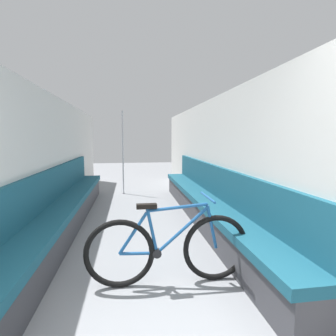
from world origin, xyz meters
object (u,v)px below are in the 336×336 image
Objects in this scene: bench_seat_row_left at (64,210)px; grab_pole_near at (123,154)px; bench_seat_row_right at (207,205)px; bicycle at (169,249)px.

bench_seat_row_left is 2.57× the size of grab_pole_near.
bench_seat_row_right is (2.36, 0.00, 0.00)m from bench_seat_row_left.
bicycle is at bearing -83.04° from grab_pole_near.
grab_pole_near is (-0.55, 4.49, 0.70)m from bicycle.
grab_pole_near is at bearing 118.77° from bench_seat_row_right.
grab_pole_near is (0.88, 2.70, 0.74)m from bench_seat_row_left.
bicycle is (1.43, -1.79, 0.04)m from bench_seat_row_left.
grab_pole_near is at bearing 82.32° from bicycle.
bicycle is (-0.93, -1.79, 0.04)m from bench_seat_row_right.
bench_seat_row_right is 2.57× the size of grab_pole_near.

